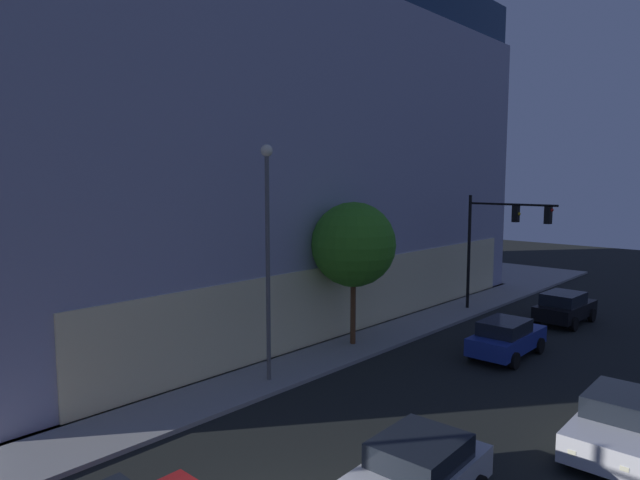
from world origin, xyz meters
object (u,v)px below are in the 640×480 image
Objects in this scene: car_black at (565,307)px; street_lamp_sidewalk at (268,236)px; car_blue at (506,337)px; traffic_light_far_corner at (500,230)px; modern_building at (220,148)px; sidewalk_tree at (353,245)px; car_silver at (414,476)px; car_white at (621,424)px.

street_lamp_sidewalk is at bearing 162.73° from car_black.
traffic_light_far_corner is at bearing 27.71° from car_blue.
traffic_light_far_corner is 0.76× the size of street_lamp_sidewalk.
modern_building is at bearing 93.72° from car_blue.
car_black is (16.40, -5.10, -4.66)m from street_lamp_sidewalk.
street_lamp_sidewalk is 5.73m from sidewalk_tree.
traffic_light_far_corner is at bearing -6.33° from street_lamp_sidewalk.
car_silver is 1.02× the size of car_white.
street_lamp_sidewalk is (-7.80, -13.11, -4.04)m from modern_building.
sidewalk_tree is at bearing 5.74° from street_lamp_sidewalk.
car_black is (19.48, 3.24, 0.04)m from car_silver.
car_black is at bearing 9.46° from car_silver.
car_blue is (12.07, 3.15, 0.01)m from car_silver.
car_white is 1.00× the size of car_blue.
car_white is 14.60m from car_black.
street_lamp_sidewalk is 2.04× the size of car_black.
car_silver is (-3.08, -8.34, -4.70)m from street_lamp_sidewalk.
street_lamp_sidewalk is at bearing 173.67° from traffic_light_far_corner.
street_lamp_sidewalk is at bearing -174.26° from sidewalk_tree.
modern_building is at bearing 115.28° from car_black.
street_lamp_sidewalk reaches higher than car_black.
sidewalk_tree is 1.44× the size of car_silver.
sidewalk_tree reaches higher than car_blue.
car_blue is at bearing -152.29° from traffic_light_far_corner.
car_white is at bearing -74.44° from street_lamp_sidewalk.
car_black reaches higher than car_silver.
traffic_light_far_corner is 1.55× the size of car_black.
car_silver is 1.03× the size of car_blue.
car_silver is at bearing -134.36° from sidewalk_tree.
traffic_light_far_corner is 1.50× the size of car_blue.
car_silver is 1.06× the size of car_black.
traffic_light_far_corner is 1.46× the size of car_silver.
car_silver is at bearing -116.88° from modern_building.
car_white is 8.35m from car_blue.
sidewalk_tree reaches higher than car_silver.
street_lamp_sidewalk is 11.39m from car_blue.
sidewalk_tree is 12.75m from car_black.
car_blue is (3.36, -5.76, -3.84)m from sidewalk_tree.
sidewalk_tree is at bearing 167.02° from traffic_light_far_corner.
car_white reaches higher than car_silver.
traffic_light_far_corner reaches higher than car_silver.
traffic_light_far_corner is 1.49× the size of car_white.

